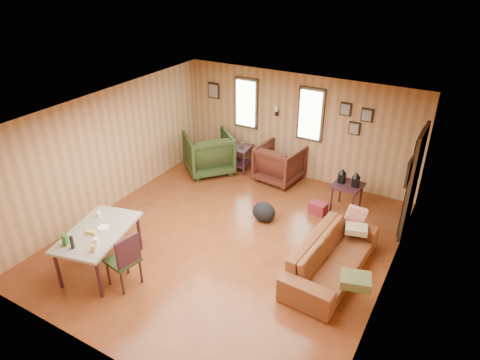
{
  "coord_description": "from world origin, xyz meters",
  "views": [
    {
      "loc": [
        3.37,
        -5.48,
        4.67
      ],
      "look_at": [
        0.0,
        0.4,
        1.05
      ],
      "focal_mm": 32.0,
      "sensor_mm": 36.0,
      "label": 1
    }
  ],
  "objects_px": {
    "recliner_brown": "(280,162)",
    "end_table": "(238,154)",
    "dining_table": "(98,235)",
    "sofa": "(333,252)",
    "recliner_green": "(209,151)",
    "side_table": "(348,183)"
  },
  "relations": [
    {
      "from": "sofa",
      "to": "end_table",
      "type": "distance_m",
      "value": 4.08
    },
    {
      "from": "dining_table",
      "to": "recliner_brown",
      "type": "bearing_deg",
      "value": 60.87
    },
    {
      "from": "sofa",
      "to": "dining_table",
      "type": "xyz_separation_m",
      "value": [
        -3.35,
        -1.76,
        0.24
      ]
    },
    {
      "from": "recliner_green",
      "to": "dining_table",
      "type": "xyz_separation_m",
      "value": [
        0.42,
        -3.86,
        0.13
      ]
    },
    {
      "from": "sofa",
      "to": "end_table",
      "type": "xyz_separation_m",
      "value": [
        -3.21,
        2.52,
        -0.0
      ]
    },
    {
      "from": "recliner_brown",
      "to": "side_table",
      "type": "height_order",
      "value": "recliner_brown"
    },
    {
      "from": "recliner_green",
      "to": "dining_table",
      "type": "relative_size",
      "value": 0.67
    },
    {
      "from": "recliner_green",
      "to": "dining_table",
      "type": "distance_m",
      "value": 3.88
    },
    {
      "from": "recliner_brown",
      "to": "dining_table",
      "type": "height_order",
      "value": "recliner_brown"
    },
    {
      "from": "recliner_green",
      "to": "end_table",
      "type": "height_order",
      "value": "recliner_green"
    },
    {
      "from": "side_table",
      "to": "dining_table",
      "type": "distance_m",
      "value": 4.81
    },
    {
      "from": "side_table",
      "to": "recliner_brown",
      "type": "bearing_deg",
      "value": 164.49
    },
    {
      "from": "recliner_brown",
      "to": "end_table",
      "type": "relative_size",
      "value": 1.25
    },
    {
      "from": "sofa",
      "to": "recliner_green",
      "type": "relative_size",
      "value": 2.05
    },
    {
      "from": "dining_table",
      "to": "end_table",
      "type": "bearing_deg",
      "value": 74.99
    },
    {
      "from": "recliner_green",
      "to": "end_table",
      "type": "xyz_separation_m",
      "value": [
        0.56,
        0.42,
        -0.11
      ]
    },
    {
      "from": "end_table",
      "to": "dining_table",
      "type": "height_order",
      "value": "dining_table"
    },
    {
      "from": "recliner_brown",
      "to": "dining_table",
      "type": "xyz_separation_m",
      "value": [
        -1.22,
        -4.28,
        0.19
      ]
    },
    {
      "from": "recliner_brown",
      "to": "sofa",
      "type": "bearing_deg",
      "value": 137.25
    },
    {
      "from": "recliner_brown",
      "to": "end_table",
      "type": "height_order",
      "value": "recliner_brown"
    },
    {
      "from": "recliner_green",
      "to": "sofa",
      "type": "bearing_deg",
      "value": 102.35
    },
    {
      "from": "side_table",
      "to": "dining_table",
      "type": "xyz_separation_m",
      "value": [
        -2.94,
        -3.81,
        0.06
      ]
    }
  ]
}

